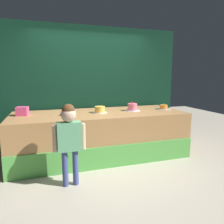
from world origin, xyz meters
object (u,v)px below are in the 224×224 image
object	(u,v)px
donut	(63,114)
cake_left	(100,110)
cake_center	(132,107)
cake_right	(164,108)
pink_box	(22,111)
child_figure	(69,134)

from	to	relation	value
donut	cake_left	world-z (taller)	cake_left
cake_center	cake_right	xyz separation A→B (m)	(0.69, -0.05, -0.03)
pink_box	cake_left	distance (m)	1.39
child_figure	cake_center	size ratio (longest dim) A/B	3.74
child_figure	donut	size ratio (longest dim) A/B	9.70
child_figure	cake_center	bearing A→B (deg)	36.64
donut	cake_center	distance (m)	1.39
pink_box	cake_left	bearing A→B (deg)	-5.36
cake_left	cake_right	size ratio (longest dim) A/B	0.91
pink_box	cake_center	world-z (taller)	cake_center
pink_box	cake_right	world-z (taller)	pink_box
cake_right	cake_left	bearing A→B (deg)	179.62
cake_right	cake_center	bearing A→B (deg)	175.90
pink_box	cake_center	size ratio (longest dim) A/B	0.61
cake_right	pink_box	bearing A→B (deg)	177.12
cake_left	cake_right	world-z (taller)	cake_right
donut	cake_right	size ratio (longest dim) A/B	0.39
cake_center	cake_right	size ratio (longest dim) A/B	1.02
child_figure	pink_box	distance (m)	1.33
child_figure	donut	distance (m)	0.93
pink_box	cake_center	xyz separation A→B (m)	(2.08, -0.09, -0.01)
pink_box	cake_left	xyz separation A→B (m)	(1.38, -0.13, -0.02)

